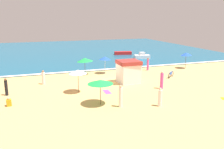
% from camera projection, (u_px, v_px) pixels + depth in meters
% --- Properties ---
extents(ground_plane, '(60.00, 60.00, 0.00)m').
position_uv_depth(ground_plane, '(110.00, 82.00, 28.16)').
color(ground_plane, '#E5B26B').
extents(ocean_water, '(60.00, 44.00, 0.10)m').
position_uv_depth(ocean_water, '(71.00, 51.00, 53.90)').
color(ocean_water, '#196084').
rests_on(ocean_water, ground_plane).
extents(wave_breaker_foam, '(57.00, 0.70, 0.01)m').
position_uv_depth(wave_breaker_foam, '(96.00, 70.00, 33.93)').
color(wave_breaker_foam, white).
rests_on(wave_breaker_foam, ocean_water).
extents(lifeguard_cabana, '(2.47, 2.31, 2.59)m').
position_uv_depth(lifeguard_cabana, '(128.00, 71.00, 27.50)').
color(lifeguard_cabana, white).
rests_on(lifeguard_cabana, ground_plane).
extents(beach_umbrella_0, '(2.22, 2.22, 2.38)m').
position_uv_depth(beach_umbrella_0, '(186.00, 54.00, 34.97)').
color(beach_umbrella_0, '#4C3823').
rests_on(beach_umbrella_0, ground_plane).
extents(beach_umbrella_1, '(1.79, 1.79, 2.34)m').
position_uv_depth(beach_umbrella_1, '(78.00, 72.00, 23.65)').
color(beach_umbrella_1, '#4C3823').
rests_on(beach_umbrella_1, ground_plane).
extents(beach_umbrella_2, '(2.94, 2.94, 2.22)m').
position_uv_depth(beach_umbrella_2, '(100.00, 82.00, 20.38)').
color(beach_umbrella_2, '#4C3823').
rests_on(beach_umbrella_2, ground_plane).
extents(beach_umbrella_3, '(2.18, 2.18, 2.34)m').
position_uv_depth(beach_umbrella_3, '(105.00, 58.00, 31.74)').
color(beach_umbrella_3, silver).
rests_on(beach_umbrella_3, ground_plane).
extents(beach_umbrella_4, '(3.00, 2.99, 2.28)m').
position_uv_depth(beach_umbrella_4, '(85.00, 60.00, 31.24)').
color(beach_umbrella_4, '#4C3823').
rests_on(beach_umbrella_4, ground_plane).
extents(parked_bicycle, '(1.46, 1.18, 0.76)m').
position_uv_depth(parked_bicycle, '(171.00, 74.00, 30.09)').
color(parked_bicycle, black).
rests_on(parked_bicycle, ground_plane).
extents(beachgoer_0, '(0.35, 0.35, 1.71)m').
position_uv_depth(beachgoer_0, '(6.00, 87.00, 23.03)').
color(beachgoer_0, black).
rests_on(beachgoer_0, ground_plane).
extents(beachgoer_1, '(0.41, 0.41, 1.80)m').
position_uv_depth(beachgoer_1, '(148.00, 64.00, 33.94)').
color(beachgoer_1, '#D84CA5').
rests_on(beachgoer_1, ground_plane).
extents(beachgoer_2, '(0.47, 0.47, 1.62)m').
position_uv_depth(beachgoer_2, '(43.00, 78.00, 26.88)').
color(beachgoer_2, white).
rests_on(beachgoer_2, ground_plane).
extents(beachgoer_3, '(0.46, 0.46, 1.63)m').
position_uv_depth(beachgoer_3, '(160.00, 98.00, 20.25)').
color(beachgoer_3, white).
rests_on(beachgoer_3, ground_plane).
extents(beachgoer_5, '(0.35, 0.35, 1.91)m').
position_uv_depth(beachgoer_5, '(162.00, 80.00, 25.21)').
color(beachgoer_5, '#D84CA5').
rests_on(beachgoer_5, ground_plane).
extents(beachgoer_6, '(0.46, 0.46, 0.77)m').
position_uv_depth(beachgoer_6, '(9.00, 102.00, 20.38)').
color(beachgoer_6, orange).
rests_on(beachgoer_6, ground_plane).
extents(beachgoer_7, '(0.35, 0.35, 1.92)m').
position_uv_depth(beachgoer_7, '(121.00, 97.00, 20.04)').
color(beachgoer_7, white).
rests_on(beachgoer_7, ground_plane).
extents(beach_towel_3, '(0.63, 1.44, 0.01)m').
position_uv_depth(beach_towel_3, '(107.00, 92.00, 24.28)').
color(beach_towel_3, '#D84CA5').
rests_on(beach_towel_3, ground_plane).
extents(small_boat_0, '(2.93, 1.82, 1.12)m').
position_uv_depth(small_boat_0, '(142.00, 56.00, 43.36)').
color(small_boat_0, white).
rests_on(small_boat_0, ocean_water).
extents(small_boat_1, '(3.55, 1.68, 0.60)m').
position_uv_depth(small_boat_1, '(123.00, 53.00, 47.78)').
color(small_boat_1, red).
rests_on(small_boat_1, ocean_water).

